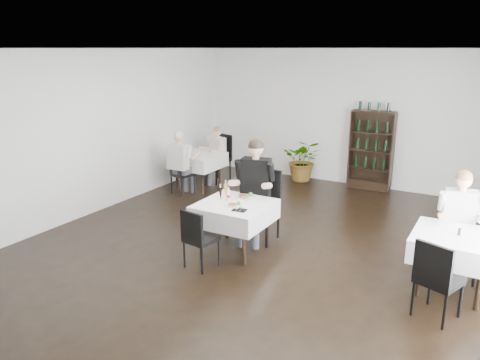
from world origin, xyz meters
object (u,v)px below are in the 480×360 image
potted_tree (303,160)px  main_table (235,212)px  wine_shelf (371,151)px  diner_main (254,183)px

potted_tree → main_table: bearing=-81.6°
potted_tree → wine_shelf: bearing=4.3°
main_table → diner_main: size_ratio=0.62×
wine_shelf → main_table: size_ratio=1.70×
wine_shelf → potted_tree: size_ratio=1.78×
main_table → diner_main: (0.05, 0.52, 0.34)m
wine_shelf → main_table: wine_shelf is taller
main_table → potted_tree: size_ratio=1.04×
main_table → potted_tree: 4.25m
main_table → diner_main: 0.62m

